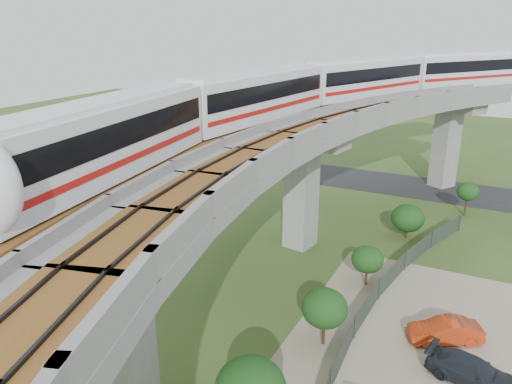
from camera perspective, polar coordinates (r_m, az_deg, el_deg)
ground at (r=33.22m, az=-3.40°, el=-12.56°), size 160.00×160.00×0.00m
asphalt_road at (r=58.85m, az=11.35°, el=1.50°), size 60.00×8.00×0.03m
viaduct at (r=27.83m, az=3.10°, el=1.58°), size 19.58×73.98×11.40m
metro_train at (r=40.64m, az=8.94°, el=11.64°), size 19.10×59.56×3.64m
fence at (r=29.86m, az=13.63°, el=-15.44°), size 3.87×38.73×1.50m
tree_0 at (r=50.12m, az=23.05°, el=0.04°), size 2.01×2.01×3.24m
tree_1 at (r=43.46m, az=16.96°, el=-2.87°), size 2.73×2.73×2.94m
tree_2 at (r=35.13m, az=12.63°, el=-7.53°), size 2.19×2.19×2.89m
tree_3 at (r=28.51m, az=7.86°, el=-13.02°), size 2.57×2.57×3.44m
car_red at (r=31.23m, az=20.77°, el=-14.62°), size 4.31×3.22×1.36m
car_dark at (r=28.73m, az=23.53°, el=-18.30°), size 4.85×2.76×1.32m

